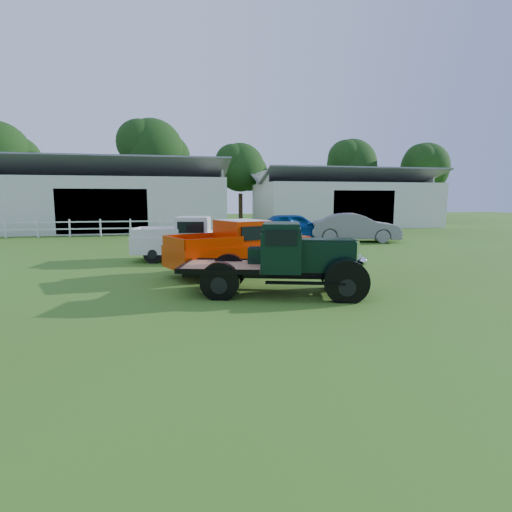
{
  "coord_description": "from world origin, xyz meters",
  "views": [
    {
      "loc": [
        -1.94,
        -9.28,
        2.58
      ],
      "look_at": [
        0.2,
        1.2,
        1.05
      ],
      "focal_mm": 28.0,
      "sensor_mm": 36.0,
      "label": 1
    }
  ],
  "objects": [
    {
      "name": "tree_d",
      "position": [
        18.0,
        34.0,
        5.0
      ],
      "size": [
        6.0,
        6.0,
        10.0
      ],
      "primitive_type": null,
      "color": "black",
      "rests_on": "ground"
    },
    {
      "name": "vintage_flatbed",
      "position": [
        0.79,
        1.11,
        0.97
      ],
      "size": [
        5.27,
        3.24,
        1.95
      ],
      "primitive_type": null,
      "rotation": [
        0.0,
        0.0,
        -0.28
      ],
      "color": "black",
      "rests_on": "ground"
    },
    {
      "name": "tree_c",
      "position": [
        5.0,
        33.0,
        4.5
      ],
      "size": [
        5.4,
        5.4,
        9.0
      ],
      "primitive_type": null,
      "color": "black",
      "rests_on": "ground"
    },
    {
      "name": "tree_b",
      "position": [
        -4.0,
        34.0,
        5.75
      ],
      "size": [
        6.9,
        6.9,
        11.5
      ],
      "primitive_type": null,
      "color": "black",
      "rests_on": "ground"
    },
    {
      "name": "misc_car_grey",
      "position": [
        8.83,
        13.25,
        0.86
      ],
      "size": [
        5.51,
        3.38,
        1.72
      ],
      "primitive_type": "imported",
      "rotation": [
        0.0,
        0.0,
        1.25
      ],
      "color": "slate",
      "rests_on": "ground"
    },
    {
      "name": "ground",
      "position": [
        0.0,
        0.0,
        0.0
      ],
      "size": [
        120.0,
        120.0,
        0.0
      ],
      "primitive_type": "plane",
      "color": "#42681C"
    },
    {
      "name": "misc_car_blue",
      "position": [
        5.37,
        14.58,
        0.86
      ],
      "size": [
        5.12,
        2.2,
        1.72
      ],
      "primitive_type": "imported",
      "rotation": [
        0.0,
        0.0,
        1.54
      ],
      "color": "#094190",
      "rests_on": "ground"
    },
    {
      "name": "shed_right",
      "position": [
        14.0,
        27.0,
        2.6
      ],
      "size": [
        16.8,
        9.2,
        5.2
      ],
      "primitive_type": null,
      "color": "beige",
      "rests_on": "ground"
    },
    {
      "name": "white_pickup",
      "position": [
        -1.27,
        7.72,
        0.9
      ],
      "size": [
        5.16,
        2.71,
        1.8
      ],
      "primitive_type": null,
      "rotation": [
        0.0,
        0.0,
        -0.17
      ],
      "color": "silver",
      "rests_on": "ground"
    },
    {
      "name": "fence_rail",
      "position": [
        -8.0,
        20.0,
        0.6
      ],
      "size": [
        14.2,
        0.16,
        1.2
      ],
      "primitive_type": null,
      "color": "white",
      "rests_on": "ground"
    },
    {
      "name": "red_pickup",
      "position": [
        0.26,
        4.33,
        0.94
      ],
      "size": [
        5.53,
        3.79,
        1.88
      ],
      "primitive_type": null,
      "rotation": [
        0.0,
        0.0,
        0.39
      ],
      "color": "#C02902",
      "rests_on": "ground"
    },
    {
      "name": "tree_e",
      "position": [
        26.0,
        32.0,
        4.75
      ],
      "size": [
        5.7,
        5.7,
        9.5
      ],
      "primitive_type": null,
      "color": "black",
      "rests_on": "ground"
    },
    {
      "name": "shed_left",
      "position": [
        -7.0,
        26.0,
        2.8
      ],
      "size": [
        18.8,
        10.2,
        5.6
      ],
      "primitive_type": null,
      "color": "beige",
      "rests_on": "ground"
    }
  ]
}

